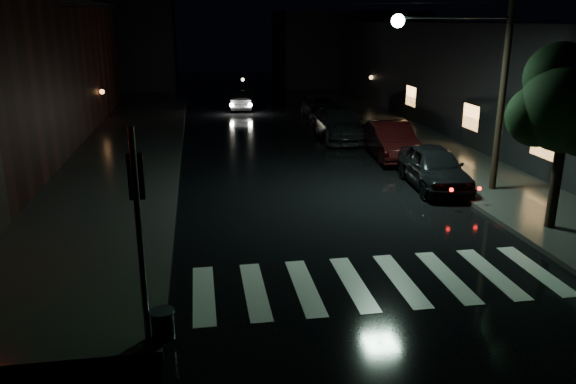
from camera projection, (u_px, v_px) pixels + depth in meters
name	position (u px, v px, depth m)	size (l,w,h in m)	color
ground	(257.00, 301.00, 12.76)	(120.00, 120.00, 0.00)	black
sidewalk_left	(113.00, 161.00, 25.20)	(6.00, 44.00, 0.15)	#282826
sidewalk_right	(430.00, 149.00, 27.48)	(4.00, 44.00, 0.15)	#282826
building_right	(523.00, 78.00, 31.46)	(10.00, 40.00, 6.00)	black
building_far_left	(99.00, 44.00, 52.56)	(14.00, 10.00, 8.00)	black
building_far_right	(347.00, 48.00, 56.35)	(14.00, 10.00, 7.00)	black
crosswalk	(377.00, 281.00, 13.69)	(9.00, 3.00, 0.01)	beige
signal_pole_corner	(151.00, 272.00, 10.61)	(0.68, 0.61, 4.20)	slate
street_tree	(565.00, 107.00, 16.03)	(3.10, 2.90, 5.40)	black
utility_pole	(488.00, 66.00, 19.37)	(4.92, 0.44, 8.00)	black
parked_car_a	(434.00, 167.00, 21.24)	(1.87, 4.65, 1.58)	black
parked_car_b	(391.00, 140.00, 25.84)	(1.73, 4.97, 1.64)	black
parked_car_c	(338.00, 124.00, 30.03)	(2.30, 5.67, 1.65)	black
parked_car_d	(323.00, 109.00, 36.22)	(2.12, 4.60, 1.28)	black
oncoming_car	(242.00, 100.00, 40.12)	(1.44, 4.13, 1.36)	black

